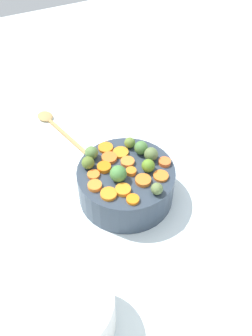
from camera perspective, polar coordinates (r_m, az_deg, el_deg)
tabletop at (r=0.97m, az=0.58°, el=-4.04°), size 2.40×2.40×0.02m
serving_bowl_carrots at (r=0.92m, az=0.00°, el=-2.45°), size 0.24×0.24×0.09m
carrot_slice_0 at (r=0.85m, az=-4.89°, el=-2.77°), size 0.05×0.05×0.01m
carrot_slice_1 at (r=0.88m, az=-3.45°, el=0.11°), size 0.04×0.04×0.01m
carrot_slice_2 at (r=0.87m, az=-5.08°, el=-1.05°), size 0.04×0.04×0.01m
carrot_slice_3 at (r=0.92m, az=-0.81°, el=2.45°), size 0.05×0.05×0.01m
carrot_slice_4 at (r=0.93m, az=-3.19°, el=3.17°), size 0.04×0.04×0.01m
carrot_slice_5 at (r=0.87m, az=5.46°, el=-1.25°), size 0.04×0.04×0.01m
carrot_slice_6 at (r=0.87m, az=0.81°, el=-0.55°), size 0.03×0.03×0.01m
carrot_slice_7 at (r=0.91m, az=-2.62°, el=1.58°), size 0.05×0.05×0.01m
carrot_slice_8 at (r=0.90m, az=0.16°, el=0.93°), size 0.04×0.04×0.01m
carrot_slice_9 at (r=0.82m, az=1.06°, el=-4.93°), size 0.04×0.04×0.01m
carrot_slice_10 at (r=0.90m, az=6.05°, el=0.93°), size 0.04×0.04×0.01m
carrot_slice_11 at (r=0.85m, az=2.69°, el=-1.94°), size 0.05×0.05×0.01m
carrot_slice_12 at (r=0.83m, az=-0.46°, el=-3.43°), size 0.04×0.04×0.01m
carrot_slice_13 at (r=0.83m, az=-2.73°, el=-4.07°), size 0.05×0.05×0.01m
brussels_sprout_0 at (r=0.85m, az=-1.22°, el=-0.90°), size 0.04×0.04×0.04m
brussels_sprout_1 at (r=0.90m, az=4.06°, el=1.99°), size 0.03×0.03×0.03m
brussels_sprout_2 at (r=0.91m, az=-5.41°, el=2.38°), size 0.03×0.03×0.03m
brussels_sprout_3 at (r=0.91m, az=2.37°, el=3.17°), size 0.03×0.03×0.03m
brussels_sprout_4 at (r=0.88m, az=-5.95°, el=0.82°), size 0.03×0.03×0.03m
brussels_sprout_5 at (r=0.83m, az=4.84°, el=-3.24°), size 0.03×0.03×0.03m
brussels_sprout_6 at (r=0.93m, az=0.59°, el=3.96°), size 0.03×0.03×0.03m
brussels_sprout_7 at (r=0.87m, az=3.48°, el=0.36°), size 0.03×0.03×0.03m
wooden_spoon at (r=1.17m, az=-10.99°, el=6.54°), size 0.30×0.10×0.01m
casserole_dish at (r=0.74m, az=-9.29°, el=-21.29°), size 0.18×0.18×0.11m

